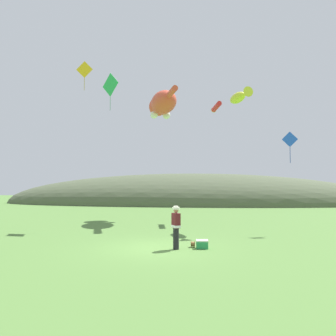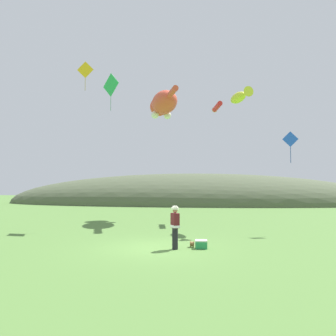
{
  "view_description": "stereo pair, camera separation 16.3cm",
  "coord_description": "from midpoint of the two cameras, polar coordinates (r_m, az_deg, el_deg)",
  "views": [
    {
      "loc": [
        1.89,
        -13.7,
        2.68
      ],
      "look_at": [
        0.0,
        4.0,
        3.55
      ],
      "focal_mm": 35.0,
      "sensor_mm": 36.0,
      "label": 1
    },
    {
      "loc": [
        2.05,
        -13.68,
        2.68
      ],
      "look_at": [
        0.0,
        4.0,
        3.55
      ],
      "focal_mm": 35.0,
      "sensor_mm": 36.0,
      "label": 2
    }
  ],
  "objects": [
    {
      "name": "kite_fish_windsock",
      "position": [
        21.01,
        12.1,
        12.04
      ],
      "size": [
        1.35,
        2.4,
        0.71
      ],
      "color": "yellow"
    },
    {
      "name": "festival_attendant",
      "position": [
        13.69,
        1.05,
        -10.06
      ],
      "size": [
        0.43,
        0.49,
        1.77
      ],
      "color": "black",
      "rests_on": "ground"
    },
    {
      "name": "ground_plane",
      "position": [
        14.09,
        -2.12,
        -13.78
      ],
      "size": [
        120.0,
        120.0,
        0.0
      ],
      "primitive_type": "plane",
      "color": "#517A38"
    },
    {
      "name": "kite_diamond_green",
      "position": [
        22.01,
        -10.22,
        14.05
      ],
      "size": [
        1.29,
        0.88,
        2.45
      ],
      "color": "green"
    },
    {
      "name": "kite_giant_cat",
      "position": [
        25.87,
        -1.19,
        11.07
      ],
      "size": [
        2.9,
        6.26,
        1.97
      ],
      "color": "#E04C33"
    },
    {
      "name": "picnic_cooler",
      "position": [
        14.01,
        5.62,
        -13.08
      ],
      "size": [
        0.51,
        0.36,
        0.36
      ],
      "color": "#268C4C",
      "rests_on": "ground"
    },
    {
      "name": "kite_spool",
      "position": [
        14.27,
        4.02,
        -13.08
      ],
      "size": [
        0.17,
        0.27,
        0.27
      ],
      "color": "olive",
      "rests_on": "ground"
    },
    {
      "name": "kite_diamond_blue",
      "position": [
        19.74,
        20.23,
        4.63
      ],
      "size": [
        0.88,
        0.06,
        1.78
      ],
      "color": "blue"
    },
    {
      "name": "kite_tube_streamer",
      "position": [
        24.89,
        8.22,
        10.49
      ],
      "size": [
        0.73,
        2.11,
        0.44
      ],
      "color": "red"
    },
    {
      "name": "kite_diamond_gold",
      "position": [
        24.97,
        -14.53,
        16.23
      ],
      "size": [
        1.2,
        0.07,
        2.1
      ],
      "color": "yellow"
    },
    {
      "name": "distant_hill_ridge",
      "position": [
        45.19,
        3.6,
        -6.2
      ],
      "size": [
        52.19,
        15.74,
        8.25
      ],
      "color": "#4C563D",
      "rests_on": "ground"
    }
  ]
}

